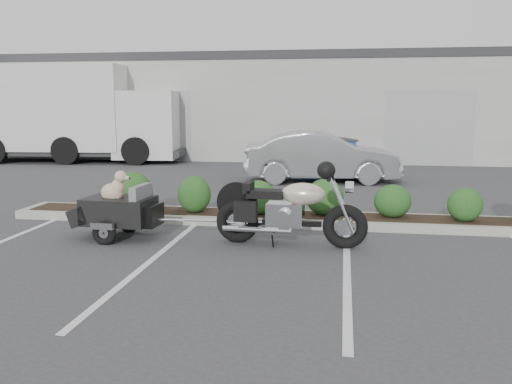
# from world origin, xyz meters

# --- Properties ---
(ground) EXTENTS (90.00, 90.00, 0.00)m
(ground) POSITION_xyz_m (0.00, 0.00, 0.00)
(ground) COLOR #38383A
(ground) RESTS_ON ground
(planter_kerb) EXTENTS (12.00, 1.00, 0.15)m
(planter_kerb) POSITION_xyz_m (1.00, 2.20, 0.07)
(planter_kerb) COLOR #9E9E93
(planter_kerb) RESTS_ON ground
(building) EXTENTS (26.00, 10.00, 4.00)m
(building) POSITION_xyz_m (0.00, 17.00, 2.00)
(building) COLOR #9EA099
(building) RESTS_ON ground
(motorcycle) EXTENTS (2.37, 0.80, 1.36)m
(motorcycle) POSITION_xyz_m (0.32, 0.61, 0.54)
(motorcycle) COLOR black
(motorcycle) RESTS_ON ground
(pet_trailer) EXTENTS (1.89, 1.06, 1.12)m
(pet_trailer) POSITION_xyz_m (-2.46, 0.64, 0.47)
(pet_trailer) COLOR black
(pet_trailer) RESTS_ON ground
(sedan) EXTENTS (4.37, 1.98, 1.39)m
(sedan) POSITION_xyz_m (0.52, 7.48, 0.70)
(sedan) COLOR #B0B0B7
(sedan) RESTS_ON ground
(dumpster) EXTENTS (2.01, 1.70, 1.13)m
(dumpster) POSITION_xyz_m (0.52, 8.50, 0.57)
(dumpster) COLOR #1B508B
(dumpster) RESTS_ON ground
(delivery_truck) EXTENTS (7.87, 3.29, 3.51)m
(delivery_truck) POSITION_xyz_m (-8.51, 11.52, 1.69)
(delivery_truck) COLOR silver
(delivery_truck) RESTS_ON ground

